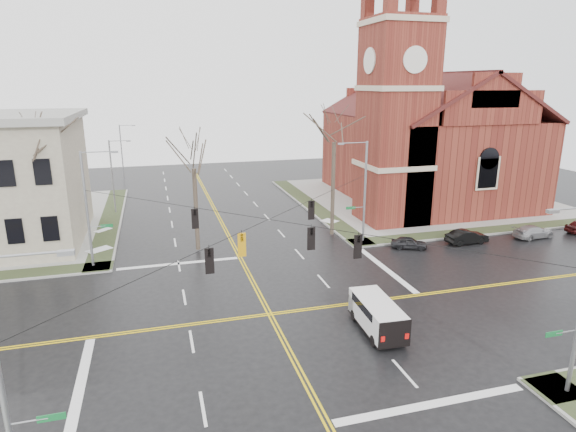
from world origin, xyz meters
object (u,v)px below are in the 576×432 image
object	(u,v)px
signal_pole_sw	(6,380)
parked_car_c	(533,232)
signal_pole_ne	(363,189)
tree_ne	(334,136)
tree_nw_near	(194,163)
parked_car_b	(467,237)
cargo_van	(376,313)
streetlight_north_b	(123,150)
tree_nw_far	(37,149)
church	(422,131)
parked_car_a	(409,243)
streetlight_north_a	(113,174)

from	to	relation	value
signal_pole_sw	parked_car_c	world-z (taller)	signal_pole_sw
signal_pole_ne	tree_ne	xyz separation A→B (m)	(-1.85, 2.60, 4.45)
signal_pole_ne	tree_nw_near	bearing A→B (deg)	173.56
signal_pole_sw	parked_car_b	world-z (taller)	signal_pole_sw
tree_nw_near	parked_car_b	bearing A→B (deg)	-10.99
signal_pole_sw	tree_nw_near	distance (m)	26.08
signal_pole_ne	tree_ne	size ratio (longest dim) A/B	0.69
signal_pole_ne	tree_ne	world-z (taller)	tree_ne
cargo_van	tree_ne	distance (m)	19.88
streetlight_north_b	tree_nw_far	size ratio (longest dim) A/B	0.64
parked_car_b	tree_nw_far	distance (m)	36.67
signal_pole_ne	tree_nw_near	xyz separation A→B (m)	(-14.51, 1.64, 2.69)
signal_pole_ne	church	bearing A→B (deg)	44.66
cargo_van	parked_car_b	xyz separation A→B (m)	(14.79, 12.09, -0.44)
church	cargo_van	bearing A→B (deg)	-124.19
signal_pole_ne	parked_car_b	distance (m)	10.40
parked_car_c	tree_ne	size ratio (longest dim) A/B	0.31
church	streetlight_north_b	distance (m)	42.53
parked_car_a	tree_nw_near	xyz separation A→B (m)	(-17.82, 4.36, 7.12)
parked_car_b	signal_pole_ne	bearing A→B (deg)	69.29
church	streetlight_north_b	xyz separation A→B (m)	(-35.42, 23.22, -3.97)
parked_car_c	parked_car_b	bearing A→B (deg)	82.50
parked_car_c	cargo_van	bearing A→B (deg)	112.81
streetlight_north_a	signal_pole_ne	bearing A→B (deg)	-36.90
signal_pole_sw	tree_nw_far	xyz separation A→B (m)	(-3.60, 25.66, 4.13)
streetlight_north_a	parked_car_a	xyz separation A→B (m)	(25.29, -19.22, -3.94)
church	streetlight_north_a	xyz separation A→B (m)	(-35.42, 3.22, -3.97)
parked_car_c	tree_nw_far	distance (m)	43.49
streetlight_north_a	cargo_van	xyz separation A→B (m)	(16.19, -31.52, -3.39)
church	cargo_van	size ratio (longest dim) A/B	5.63
streetlight_north_b	tree_nw_near	size ratio (longest dim) A/B	0.76
streetlight_north_b	tree_ne	distance (m)	39.73
church	tree_nw_far	bearing A→B (deg)	-165.01
signal_pole_sw	tree_nw_far	world-z (taller)	tree_nw_far
streetlight_north_a	parked_car_c	bearing A→B (deg)	-27.34
church	signal_pole_ne	size ratio (longest dim) A/B	3.06
cargo_van	streetlight_north_a	bearing A→B (deg)	120.01
parked_car_a	signal_pole_sw	bearing A→B (deg)	151.94
signal_pole_ne	cargo_van	bearing A→B (deg)	-111.07
tree_ne	parked_car_a	bearing A→B (deg)	-45.83
signal_pole_ne	tree_nw_near	size ratio (longest dim) A/B	0.85
church	streetlight_north_b	world-z (taller)	church
church	parked_car_b	size ratio (longest dim) A/B	7.12
church	tree_nw_far	world-z (taller)	church
church	tree_nw_far	size ratio (longest dim) A/B	2.19
streetlight_north_a	tree_nw_far	bearing A→B (deg)	-107.13
tree_ne	cargo_van	bearing A→B (deg)	-102.58
parked_car_b	parked_car_c	xyz separation A→B (m)	(7.02, -0.21, -0.05)
cargo_van	parked_car_a	bearing A→B (deg)	56.31
cargo_van	tree_ne	size ratio (longest dim) A/B	0.38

